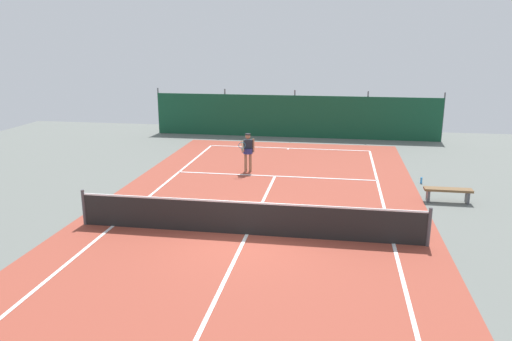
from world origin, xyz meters
TOP-DOWN VIEW (x-y plane):
  - ground_plane at (0.00, 0.00)m, footprint 36.00×36.00m
  - court_surface at (0.00, 0.00)m, footprint 11.02×26.60m
  - tennis_net at (0.00, 0.00)m, footprint 10.12×0.10m
  - back_fence at (-0.00, 15.47)m, footprint 16.30×0.98m
  - tennis_player at (-1.24, 6.97)m, footprint 0.59×0.82m
  - tennis_ball_near_player at (3.92, 2.74)m, footprint 0.07×0.07m
  - parked_car at (4.42, 17.99)m, footprint 2.23×4.31m
  - courtside_bench at (6.31, 4.05)m, footprint 1.60×0.40m
  - water_bottle at (5.78, 6.32)m, footprint 0.08×0.08m

SIDE VIEW (x-z plane):
  - ground_plane at x=0.00m, z-range 0.00..0.00m
  - court_surface at x=0.00m, z-range 0.00..0.01m
  - tennis_ball_near_player at x=3.92m, z-range 0.00..0.07m
  - water_bottle at x=5.78m, z-range 0.00..0.24m
  - courtside_bench at x=6.31m, z-range 0.13..0.62m
  - tennis_net at x=0.00m, z-range -0.04..1.06m
  - back_fence at x=0.00m, z-range -0.68..2.02m
  - parked_car at x=4.42m, z-range 0.00..1.68m
  - tennis_player at x=-1.24m, z-range 0.14..1.78m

